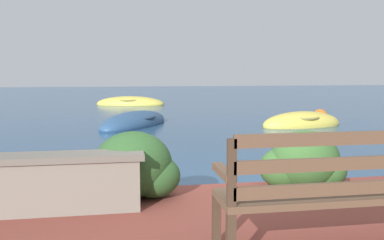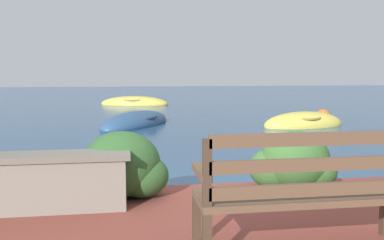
% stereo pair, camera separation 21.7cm
% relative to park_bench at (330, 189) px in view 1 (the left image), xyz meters
% --- Properties ---
extents(ground_plane, '(80.00, 80.00, 0.00)m').
position_rel_park_bench_xyz_m(ground_plane, '(-0.30, 2.05, -0.71)').
color(ground_plane, navy).
extents(park_bench, '(1.63, 0.48, 0.93)m').
position_rel_park_bench_xyz_m(park_bench, '(0.00, 0.00, 0.00)').
color(park_bench, '#433123').
rests_on(park_bench, patio_terrace).
extents(stone_wall, '(1.99, 0.39, 0.55)m').
position_rel_park_bench_xyz_m(stone_wall, '(-2.26, 1.33, -0.20)').
color(stone_wall, gray).
rests_on(stone_wall, patio_terrace).
extents(hedge_clump_left, '(1.04, 0.75, 0.71)m').
position_rel_park_bench_xyz_m(hedge_clump_left, '(-1.37, 1.68, -0.18)').
color(hedge_clump_left, '#2D5628').
rests_on(hedge_clump_left, patio_terrace).
extents(hedge_clump_centre, '(0.99, 0.71, 0.67)m').
position_rel_park_bench_xyz_m(hedge_clump_centre, '(0.57, 1.68, -0.20)').
color(hedge_clump_centre, '#38662D').
rests_on(hedge_clump_centre, patio_terrace).
extents(rowboat_nearest, '(2.60, 1.39, 0.75)m').
position_rel_park_bench_xyz_m(rowboat_nearest, '(3.65, 8.52, -0.64)').
color(rowboat_nearest, '#DBC64C').
rests_on(rowboat_nearest, ground_plane).
extents(rowboat_mid, '(2.69, 3.49, 0.70)m').
position_rel_park_bench_xyz_m(rowboat_mid, '(-1.02, 9.58, -0.65)').
color(rowboat_mid, '#2D517A').
rests_on(rowboat_mid, ground_plane).
extents(rowboat_far, '(3.37, 2.03, 0.72)m').
position_rel_park_bench_xyz_m(rowboat_far, '(-0.91, 17.15, -0.64)').
color(rowboat_far, '#DBC64C').
rests_on(rowboat_far, ground_plane).
extents(mooring_buoy, '(0.54, 0.54, 0.49)m').
position_rel_park_bench_xyz_m(mooring_buoy, '(5.05, 10.20, -0.62)').
color(mooring_buoy, orange).
rests_on(mooring_buoy, ground_plane).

